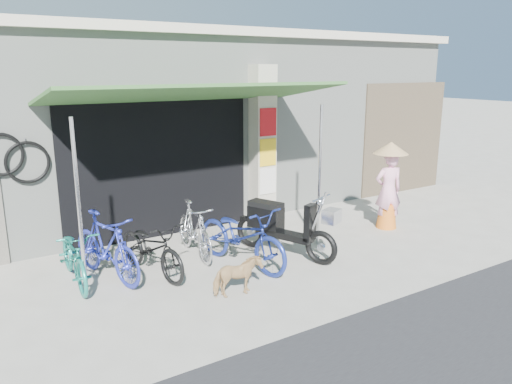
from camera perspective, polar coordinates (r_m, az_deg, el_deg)
ground at (r=7.63m, az=5.36°, el=-8.65°), size 80.00×80.00×0.00m
bicycle_shop at (r=11.54m, az=-10.23°, el=8.31°), size 12.30×5.30×3.66m
shop_pillar at (r=9.64m, az=0.66°, el=5.44°), size 0.42×0.44×3.00m
awning at (r=7.97m, az=-6.83°, el=10.90°), size 4.60×1.88×2.72m
neighbour_right at (r=12.50m, az=16.53°, el=5.90°), size 2.60×0.06×2.60m
bike_teal at (r=7.40m, az=-20.04°, el=-6.84°), size 0.60×1.57×0.81m
bike_blue at (r=7.37m, az=-16.74°, el=-5.98°), size 0.86×1.68×0.97m
bike_black at (r=7.40m, az=-11.81°, el=-6.24°), size 0.85×1.64×0.82m
bike_silver at (r=8.00m, az=-7.06°, el=-4.26°), size 0.55×1.49×0.88m
bike_navy at (r=7.53m, az=-1.65°, el=-5.04°), size 1.05×1.91×0.95m
street_dog at (r=6.63m, az=-2.14°, el=-9.64°), size 0.66×0.35×0.54m
moped at (r=7.97m, az=2.98°, el=-3.91°), size 0.89×1.80×1.06m
nun at (r=9.56m, az=14.92°, el=0.73°), size 0.64×0.64×1.63m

